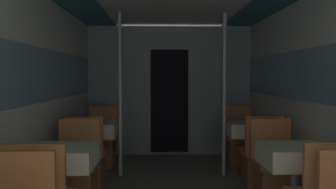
% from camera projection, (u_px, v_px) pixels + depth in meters
% --- Properties ---
extents(wall_left, '(0.05, 8.07, 2.18)m').
position_uv_depth(wall_left, '(28.00, 99.00, 3.48)').
color(wall_left, silver).
rests_on(wall_left, ground_plane).
extents(wall_right, '(0.05, 8.07, 2.18)m').
position_uv_depth(wall_right, '(325.00, 99.00, 3.55)').
color(wall_right, silver).
rests_on(wall_right, ground_plane).
extents(bulkhead_far, '(2.75, 0.09, 2.18)m').
position_uv_depth(bulkhead_far, '(169.00, 91.00, 6.38)').
color(bulkhead_far, gray).
rests_on(bulkhead_far, ground_plane).
extents(dining_table_left_1, '(0.58, 0.58, 0.72)m').
position_uv_depth(dining_table_left_1, '(62.00, 160.00, 3.27)').
color(dining_table_left_1, '#4C4C51').
rests_on(dining_table_left_1, ground_plane).
extents(chair_left_far_1, '(0.43, 0.43, 0.88)m').
position_uv_depth(chair_left_far_1, '(76.00, 179.00, 3.85)').
color(chair_left_far_1, '#9C5B31').
rests_on(chair_left_far_1, ground_plane).
extents(dining_table_left_2, '(0.58, 0.58, 0.72)m').
position_uv_depth(dining_table_left_2, '(95.00, 131.00, 4.98)').
color(dining_table_left_2, '#4C4C51').
rests_on(dining_table_left_2, ground_plane).
extents(chair_left_near_2, '(0.43, 0.43, 0.88)m').
position_uv_depth(chair_left_near_2, '(87.00, 165.00, 4.44)').
color(chair_left_near_2, '#9C5B31').
rests_on(chair_left_near_2, ground_plane).
extents(chair_left_far_2, '(0.43, 0.43, 0.88)m').
position_uv_depth(chair_left_far_2, '(102.00, 147.00, 5.56)').
color(chair_left_far_2, '#9C5B31').
rests_on(chair_left_far_2, ground_plane).
extents(support_pole_left_2, '(0.05, 0.05, 2.18)m').
position_uv_depth(support_pole_left_2, '(120.00, 95.00, 4.97)').
color(support_pole_left_2, silver).
rests_on(support_pole_left_2, ground_plane).
extents(dining_table_right_1, '(0.58, 0.58, 0.72)m').
position_uv_depth(dining_table_right_1, '(295.00, 158.00, 3.32)').
color(dining_table_right_1, '#4C4C51').
rests_on(dining_table_right_1, ground_plane).
extents(chair_right_far_1, '(0.43, 0.43, 0.88)m').
position_uv_depth(chair_right_far_1, '(275.00, 178.00, 3.90)').
color(chair_right_far_1, '#9C5B31').
rests_on(chair_right_far_1, ground_plane).
extents(dining_table_right_2, '(0.58, 0.58, 0.72)m').
position_uv_depth(dining_table_right_2, '(249.00, 130.00, 5.04)').
color(dining_table_right_2, '#4C4C51').
rests_on(dining_table_right_2, ground_plane).
extents(chair_right_near_2, '(0.43, 0.43, 0.88)m').
position_uv_depth(chair_right_near_2, '(260.00, 164.00, 4.49)').
color(chair_right_near_2, '#9C5B31').
rests_on(chair_right_near_2, ground_plane).
extents(chair_right_far_2, '(0.43, 0.43, 0.88)m').
position_uv_depth(chair_right_far_2, '(239.00, 147.00, 5.61)').
color(chair_right_far_2, '#9C5B31').
rests_on(chair_right_far_2, ground_plane).
extents(support_pole_right_2, '(0.05, 0.05, 2.18)m').
position_uv_depth(support_pole_right_2, '(224.00, 95.00, 5.00)').
color(support_pole_right_2, silver).
rests_on(support_pole_right_2, ground_plane).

